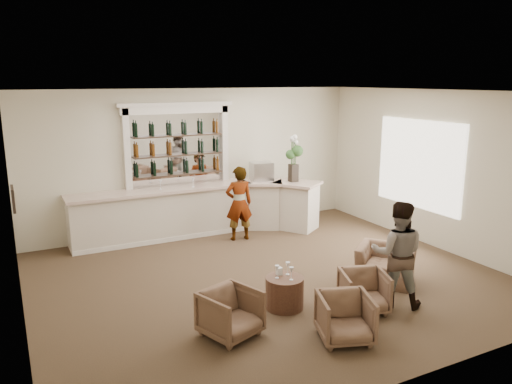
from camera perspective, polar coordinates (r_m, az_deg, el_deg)
ground at (r=9.12m, az=1.46°, el=-9.81°), size 8.00×8.00×0.00m
room_shell at (r=9.20m, az=0.31°, el=5.51°), size 8.04×7.02×3.32m
bar_counter at (r=11.46m, az=-6.43°, el=-2.10°), size 5.72×1.80×1.14m
back_bar_alcove at (r=11.46m, az=-8.93°, el=5.25°), size 2.64×0.25×3.00m
cocktail_table at (r=7.95m, az=3.28°, el=-11.40°), size 0.60×0.60×0.50m
sommelier at (r=10.99m, az=-1.96°, el=-1.31°), size 0.66×0.49×1.66m
guest at (r=8.13m, az=15.86°, el=-6.81°), size 1.04×1.01×1.69m
armchair_left at (r=7.12m, az=-2.92°, el=-13.68°), size 0.92×0.93×0.67m
armchair_center at (r=7.11m, az=10.14°, el=-13.98°), size 0.90×0.91×0.65m
armchair_right at (r=8.00m, az=12.23°, el=-11.01°), size 0.87×0.89×0.63m
armchair_far at (r=9.19m, az=14.61°, el=-7.96°), size 1.26×1.28×0.63m
espresso_machine at (r=11.88m, az=0.61°, el=2.39°), size 0.55×0.49×0.44m
flower_vase at (r=11.70m, az=4.32°, el=4.17°), size 0.29×0.29×1.10m
wine_glass_bar_left at (r=11.23m, az=-7.21°, el=1.09°), size 0.07×0.07×0.21m
wine_glass_bar_right at (r=11.11m, az=-10.87°, el=0.82°), size 0.07×0.07×0.21m
wine_glass_tbl_a at (r=7.78m, az=2.43°, el=-9.11°), size 0.07×0.07×0.21m
wine_glass_tbl_b at (r=7.92m, az=3.65°, el=-8.71°), size 0.07×0.07×0.21m
wine_glass_tbl_c at (r=7.72m, az=4.07°, el=-9.28°), size 0.07×0.07×0.21m
napkin_holder at (r=7.93m, az=2.67°, el=-9.02°), size 0.08×0.08×0.12m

